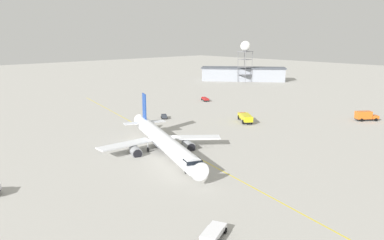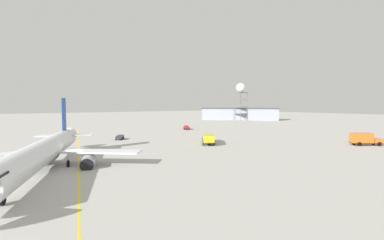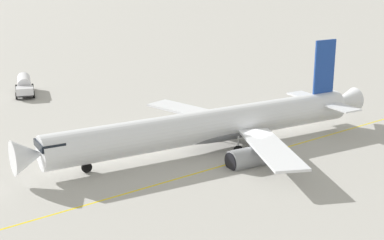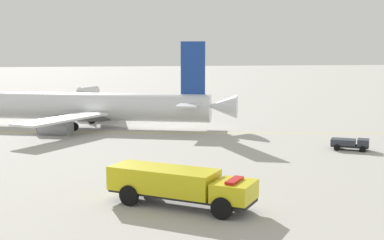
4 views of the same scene
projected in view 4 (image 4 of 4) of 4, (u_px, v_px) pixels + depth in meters
The scene contains 6 objects.
ground_plane at pixel (90, 132), 66.60m from camera, with size 600.00×600.00×0.00m, color #ADAAA3.
airliner_main at pixel (73, 108), 70.52m from camera, with size 28.75×43.26×12.02m.
fire_tender_truck at pixel (178, 184), 34.37m from camera, with size 8.26×9.58×2.50m.
baggage_truck_truck at pixel (350, 143), 54.20m from camera, with size 3.47×4.10×1.22m.
fuel_tanker_truck_extra at pixel (86, 93), 109.96m from camera, with size 8.46×6.76×2.87m.
taxiway_centreline at pixel (83, 133), 65.90m from camera, with size 39.37×167.72×0.01m.
Camera 4 is at (67.12, -1.09, 10.25)m, focal length 48.31 mm.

